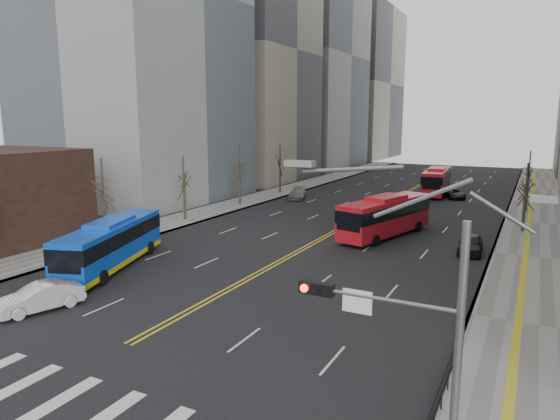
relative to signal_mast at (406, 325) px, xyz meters
The scene contains 16 objects.
ground 14.73m from the signal_mast, behind, with size 220.00×220.00×0.00m, color black.
sidewalk_right 43.43m from the signal_mast, 85.04° to the left, with size 7.00×130.00×0.15m, color slate.
sidewalk_left 52.80m from the signal_mast, 125.14° to the left, with size 5.00×130.00×0.15m, color slate.
crosswalk 14.73m from the signal_mast, behind, with size 26.70×4.00×0.01m.
centerline 54.98m from the signal_mast, 104.56° to the left, with size 0.55×100.00×0.01m.
office_towers 70.52m from the signal_mast, 101.59° to the left, with size 83.00×134.00×58.00m.
signal_mast is the anchor object (origin of this frame).
pedestrian_railing 5.71m from the signal_mast, 82.40° to the left, with size 0.06×6.06×1.02m.
street_trees 38.71m from the signal_mast, 122.76° to the left, with size 35.20×47.20×7.60m.
blue_bus 26.89m from the signal_mast, 153.34° to the left, with size 6.39×12.27×3.52m.
red_bus_near 32.09m from the signal_mast, 106.28° to the left, with size 5.79×12.21×3.76m.
red_bus_far 60.40m from the signal_mast, 99.14° to the left, with size 3.65×12.34×3.84m.
car_white 22.02m from the signal_mast, 169.34° to the left, with size 1.62×4.66×1.54m, color silver.
car_dark_mid 28.33m from the signal_mast, 92.59° to the left, with size 1.80×4.48×1.53m, color black.
car_silver 53.48m from the signal_mast, 118.52° to the left, with size 2.00×4.93×1.43m, color gray.
car_dark_far 57.38m from the signal_mast, 96.65° to the left, with size 2.13×4.63×1.29m, color black.
Camera 1 is at (16.67, -11.48, 10.60)m, focal length 32.00 mm.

